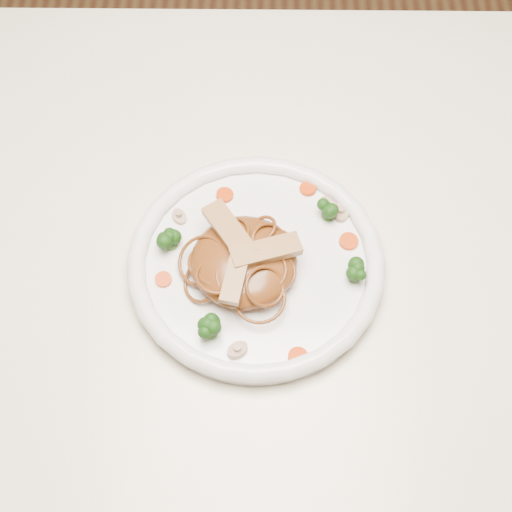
{
  "coord_description": "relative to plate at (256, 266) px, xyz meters",
  "views": [
    {
      "loc": [
        0.0,
        -0.41,
        1.44
      ],
      "look_at": [
        0.0,
        -0.02,
        0.78
      ],
      "focal_mm": 50.7,
      "sensor_mm": 36.0,
      "label": 1
    }
  ],
  "objects": [
    {
      "name": "ground",
      "position": [
        -0.0,
        0.02,
        -0.76
      ],
      "size": [
        4.0,
        4.0,
        0.0
      ],
      "primitive_type": "plane",
      "color": "#54311C",
      "rests_on": "ground"
    },
    {
      "name": "table",
      "position": [
        -0.0,
        0.02,
        -0.11
      ],
      "size": [
        1.2,
        0.8,
        0.75
      ],
      "color": "#EDE2C9",
      "rests_on": "ground"
    },
    {
      "name": "plate",
      "position": [
        0.0,
        0.0,
        0.0
      ],
      "size": [
        0.31,
        0.31,
        0.02
      ],
      "primitive_type": "cylinder",
      "rotation": [
        0.0,
        0.0,
        0.14
      ],
      "color": "white",
      "rests_on": "table"
    },
    {
      "name": "noodle_mound",
      "position": [
        -0.01,
        -0.01,
        0.02
      ],
      "size": [
        0.14,
        0.14,
        0.04
      ],
      "primitive_type": "ellipsoid",
      "rotation": [
        0.0,
        0.0,
        0.33
      ],
      "color": "brown",
      "rests_on": "plate"
    },
    {
      "name": "chicken_a",
      "position": [
        0.01,
        -0.01,
        0.05
      ],
      "size": [
        0.08,
        0.05,
        0.01
      ],
      "primitive_type": "cube",
      "rotation": [
        0.0,
        0.0,
        0.32
      ],
      "color": "#9F744B",
      "rests_on": "noodle_mound"
    },
    {
      "name": "chicken_b",
      "position": [
        -0.03,
        0.02,
        0.05
      ],
      "size": [
        0.06,
        0.08,
        0.01
      ],
      "primitive_type": "cube",
      "rotation": [
        0.0,
        0.0,
        2.14
      ],
      "color": "#9F744B",
      "rests_on": "noodle_mound"
    },
    {
      "name": "chicken_c",
      "position": [
        -0.02,
        -0.04,
        0.04
      ],
      "size": [
        0.03,
        0.06,
        0.01
      ],
      "primitive_type": "cube",
      "rotation": [
        0.0,
        0.0,
        4.51
      ],
      "color": "#9F744B",
      "rests_on": "noodle_mound"
    },
    {
      "name": "broccoli_0",
      "position": [
        0.08,
        0.06,
        0.02
      ],
      "size": [
        0.03,
        0.03,
        0.03
      ],
      "primitive_type": null,
      "rotation": [
        0.0,
        0.0,
        -0.4
      ],
      "color": "#18460E",
      "rests_on": "plate"
    },
    {
      "name": "broccoli_1",
      "position": [
        -0.09,
        0.02,
        0.02
      ],
      "size": [
        0.03,
        0.03,
        0.03
      ],
      "primitive_type": null,
      "rotation": [
        0.0,
        0.0,
        0.41
      ],
      "color": "#18460E",
      "rests_on": "plate"
    },
    {
      "name": "broccoli_2",
      "position": [
        -0.05,
        -0.08,
        0.02
      ],
      "size": [
        0.03,
        0.03,
        0.03
      ],
      "primitive_type": null,
      "rotation": [
        0.0,
        0.0,
        -0.31
      ],
      "color": "#18460E",
      "rests_on": "plate"
    },
    {
      "name": "broccoli_3",
      "position": [
        0.1,
        -0.02,
        0.02
      ],
      "size": [
        0.03,
        0.03,
        0.03
      ],
      "primitive_type": null,
      "rotation": [
        0.0,
        0.0,
        -0.28
      ],
      "color": "#18460E",
      "rests_on": "plate"
    },
    {
      "name": "carrot_0",
      "position": [
        0.06,
        0.1,
        0.01
      ],
      "size": [
        0.02,
        0.02,
        0.0
      ],
      "primitive_type": "cylinder",
      "rotation": [
        0.0,
        0.0,
        0.34
      ],
      "color": "#CA3C07",
      "rests_on": "plate"
    },
    {
      "name": "carrot_1",
      "position": [
        -0.1,
        -0.02,
        0.01
      ],
      "size": [
        0.02,
        0.02,
        0.0
      ],
      "primitive_type": "cylinder",
      "rotation": [
        0.0,
        0.0,
        0.37
      ],
      "color": "#CA3C07",
      "rests_on": "plate"
    },
    {
      "name": "carrot_2",
      "position": [
        0.1,
        0.03,
        0.01
      ],
      "size": [
        0.02,
        0.02,
        0.0
      ],
      "primitive_type": "cylinder",
      "rotation": [
        0.0,
        0.0,
        -0.06
      ],
      "color": "#CA3C07",
      "rests_on": "plate"
    },
    {
      "name": "carrot_3",
      "position": [
        -0.04,
        0.09,
        0.01
      ],
      "size": [
        0.03,
        0.03,
        0.0
      ],
      "primitive_type": "cylinder",
      "rotation": [
        0.0,
        0.0,
        0.42
      ],
      "color": "#CA3C07",
      "rests_on": "plate"
    },
    {
      "name": "carrot_4",
      "position": [
        0.04,
        -0.11,
        0.01
      ],
      "size": [
        0.03,
        0.03,
        0.0
      ],
      "primitive_type": "cylinder",
      "rotation": [
        0.0,
        0.0,
        -0.28
      ],
      "color": "#CA3C07",
      "rests_on": "plate"
    },
    {
      "name": "mushroom_0",
      "position": [
        -0.02,
        -0.1,
        0.01
      ],
      "size": [
        0.03,
        0.03,
        0.01
      ],
      "primitive_type": "cylinder",
      "rotation": [
        0.0,
        0.0,
        0.64
      ],
      "color": "tan",
      "rests_on": "plate"
    },
    {
      "name": "mushroom_1",
      "position": [
        0.09,
        0.06,
        0.01
      ],
      "size": [
        0.03,
        0.03,
        0.01
      ],
      "primitive_type": "cylinder",
      "rotation": [
        0.0,
        0.0,
        1.62
      ],
      "color": "tan",
      "rests_on": "plate"
    },
    {
      "name": "mushroom_2",
      "position": [
        -0.09,
        0.06,
        0.01
      ],
      "size": [
        0.03,
        0.03,
        0.01
      ],
      "primitive_type": "cylinder",
      "rotation": [
        0.0,
        0.0,
        -1.01
      ],
      "color": "tan",
      "rests_on": "plate"
    },
    {
      "name": "mushroom_3",
      "position": [
        0.08,
        0.07,
        0.01
      ],
      "size": [
        0.03,
        0.03,
        0.01
      ],
      "primitive_type": "cylinder",
      "rotation": [
        0.0,
        0.0,
        2.0
      ],
      "color": "tan",
      "rests_on": "plate"
    }
  ]
}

